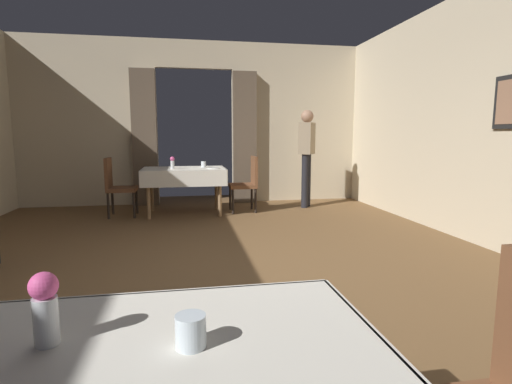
% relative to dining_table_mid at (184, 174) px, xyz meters
% --- Properties ---
extents(ground, '(10.08, 10.08, 0.00)m').
position_rel_dining_table_mid_xyz_m(ground, '(0.23, -3.09, -0.66)').
color(ground, brown).
extents(wall_back, '(6.40, 0.27, 3.00)m').
position_rel_dining_table_mid_xyz_m(wall_back, '(0.23, 1.09, 0.85)').
color(wall_back, beige).
rests_on(wall_back, ground).
extents(dining_table_mid, '(1.33, 0.92, 0.75)m').
position_rel_dining_table_mid_xyz_m(dining_table_mid, '(0.00, 0.00, 0.00)').
color(dining_table_mid, olive).
rests_on(dining_table_mid, ground).
extents(chair_mid_left, '(0.44, 0.44, 0.93)m').
position_rel_dining_table_mid_xyz_m(chair_mid_left, '(-1.05, -0.05, -0.14)').
color(chair_mid_left, black).
rests_on(chair_mid_left, ground).
extents(chair_mid_right, '(0.44, 0.44, 0.93)m').
position_rel_dining_table_mid_xyz_m(chair_mid_right, '(1.05, 0.03, -0.14)').
color(chair_mid_right, black).
rests_on(chair_mid_right, ground).
extents(flower_vase_near, '(0.07, 0.07, 0.19)m').
position_rel_dining_table_mid_xyz_m(flower_vase_near, '(-0.35, -5.53, 0.20)').
color(flower_vase_near, silver).
rests_on(flower_vase_near, dining_table_near).
extents(glass_near_b, '(0.08, 0.08, 0.08)m').
position_rel_dining_table_mid_xyz_m(glass_near_b, '(0.01, -5.61, 0.14)').
color(glass_near_b, silver).
rests_on(glass_near_b, dining_table_near).
extents(flower_vase_mid, '(0.07, 0.07, 0.20)m').
position_rel_dining_table_mid_xyz_m(flower_vase_mid, '(-0.18, -0.12, 0.20)').
color(flower_vase_mid, silver).
rests_on(flower_vase_mid, dining_table_mid).
extents(plate_mid_b, '(0.22, 0.22, 0.01)m').
position_rel_dining_table_mid_xyz_m(plate_mid_b, '(0.46, -0.18, 0.10)').
color(plate_mid_b, white).
rests_on(plate_mid_b, dining_table_mid).
extents(glass_mid_c, '(0.08, 0.08, 0.10)m').
position_rel_dining_table_mid_xyz_m(glass_mid_c, '(0.32, 0.11, 0.14)').
color(glass_mid_c, silver).
rests_on(glass_mid_c, dining_table_mid).
extents(person_diner_standing_aside, '(0.38, 0.42, 1.72)m').
position_rel_dining_table_mid_xyz_m(person_diner_standing_aside, '(2.15, 0.25, 0.37)').
color(person_diner_standing_aside, black).
rests_on(person_diner_standing_aside, ground).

